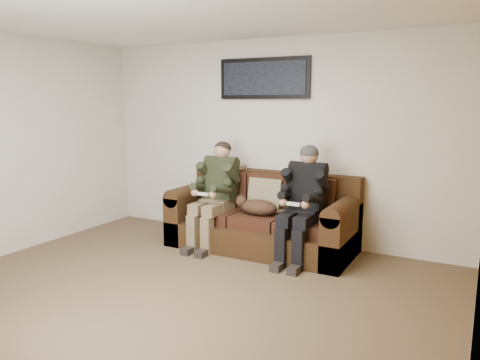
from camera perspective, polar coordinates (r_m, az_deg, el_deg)
The scene contains 10 objects.
floor at distance 4.53m, azimuth -8.42°, elevation -14.15°, with size 5.00×5.00×0.00m, color brown.
ceiling at distance 4.22m, azimuth -9.34°, elevation 20.18°, with size 5.00×5.00×0.00m, color silver.
wall_back at distance 6.12m, azimuth 3.97°, elevation 4.75°, with size 5.00×5.00×0.00m, color beige.
sofa at distance 5.87m, azimuth 2.93°, elevation -4.88°, with size 2.26×0.98×0.93m.
throw_pillow at distance 5.83m, azimuth 3.13°, elevation -1.85°, with size 0.43×0.12×0.41m, color #807354.
throw_blanket at distance 6.31m, azimuth -1.55°, elevation 1.50°, with size 0.46×0.23×0.08m, color tan.
person_left at distance 5.89m, azimuth -2.97°, elevation -0.94°, with size 0.51×0.87×1.31m.
person_right at distance 5.39m, azimuth 7.72°, elevation -1.98°, with size 0.51×0.86×1.32m.
cat at distance 5.66m, azimuth 2.11°, elevation -3.28°, with size 0.66×0.26×0.24m.
framed_poster at distance 6.12m, azimuth 2.92°, elevation 12.26°, with size 1.25×0.05×0.52m.
Camera 1 is at (2.51, -3.31, 1.82)m, focal length 35.00 mm.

